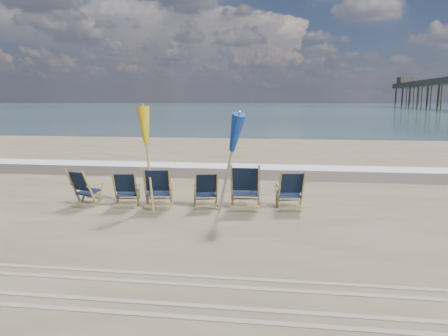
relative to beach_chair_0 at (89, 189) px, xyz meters
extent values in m
plane|color=#36545A|center=(3.10, 126.59, -0.47)|extent=(400.00, 400.00, 0.00)
cube|color=silver|center=(3.10, 6.89, -0.46)|extent=(200.00, 1.40, 0.01)
cube|color=#42362A|center=(3.10, 5.39, -0.46)|extent=(200.00, 2.60, 0.00)
cylinder|color=#A28648|center=(1.45, 0.06, 0.72)|extent=(0.06, 0.06, 2.37)
cone|color=gold|center=(1.45, 0.06, 1.43)|extent=(0.30, 0.30, 0.85)
cylinder|color=#A5A5AD|center=(3.31, -0.04, 0.71)|extent=(0.06, 0.06, 2.35)
cone|color=navy|center=(3.31, -0.04, 1.41)|extent=(0.30, 0.30, 0.85)
camera|label=1|loc=(4.55, -9.51, 2.09)|focal=35.00mm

